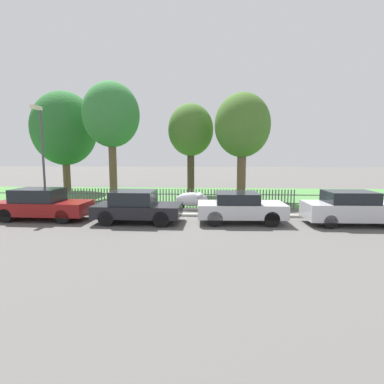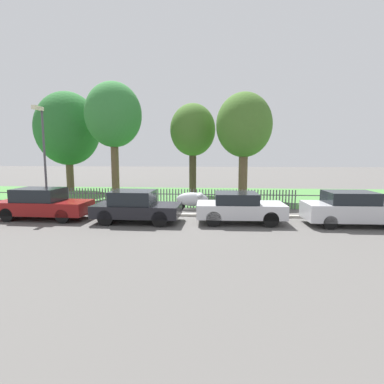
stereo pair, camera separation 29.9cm
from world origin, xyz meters
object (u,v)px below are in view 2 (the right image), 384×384
object	(u,v)px
covered_motorcycle	(193,199)
street_lamp	(43,147)
parked_car_navy_estate	(136,206)
tree_behind_motorcycle	(114,116)
tree_mid_park	(193,131)
parked_car_red_compact	(239,207)
parked_car_white_van	(353,209)
tree_far_left	(244,126)
tree_nearest_kerb	(68,129)
parked_car_black_saloon	(43,204)

from	to	relation	value
covered_motorcycle	street_lamp	distance (m)	8.13
parked_car_navy_estate	street_lamp	size ratio (longest dim) A/B	0.71
tree_behind_motorcycle	tree_mid_park	bearing A→B (deg)	10.90
parked_car_red_compact	tree_behind_motorcycle	world-z (taller)	tree_behind_motorcycle
parked_car_white_van	tree_far_left	world-z (taller)	tree_far_left
parked_car_white_van	tree_nearest_kerb	size ratio (longest dim) A/B	0.52
parked_car_white_van	tree_mid_park	world-z (taller)	tree_mid_park
tree_mid_park	street_lamp	world-z (taller)	tree_mid_park
covered_motorcycle	street_lamp	size ratio (longest dim) A/B	0.35
parked_car_navy_estate	street_lamp	world-z (taller)	street_lamp
parked_car_white_van	tree_nearest_kerb	distance (m)	21.13
covered_motorcycle	tree_nearest_kerb	size ratio (longest dim) A/B	0.23
parked_car_white_van	tree_nearest_kerb	bearing A→B (deg)	147.53
parked_car_red_compact	tree_far_left	xyz separation A→B (m)	(0.80, 7.07, 4.15)
tree_nearest_kerb	tree_mid_park	distance (m)	10.30
covered_motorcycle	tree_behind_motorcycle	distance (m)	9.45
tree_behind_motorcycle	street_lamp	xyz separation A→B (m)	(-1.49, -6.53, -2.32)
tree_behind_motorcycle	parked_car_navy_estate	bearing A→B (deg)	-65.94
tree_mid_park	parked_car_white_van	bearing A→B (deg)	-51.28
tree_mid_park	tree_nearest_kerb	bearing A→B (deg)	171.99
parked_car_black_saloon	parked_car_white_van	distance (m)	13.80
parked_car_white_van	tree_nearest_kerb	world-z (taller)	tree_nearest_kerb
parked_car_navy_estate	tree_behind_motorcycle	bearing A→B (deg)	115.39
covered_motorcycle	street_lamp	world-z (taller)	street_lamp
parked_car_red_compact	parked_car_white_van	distance (m)	4.76
parked_car_black_saloon	tree_far_left	distance (m)	12.76
parked_car_navy_estate	tree_nearest_kerb	size ratio (longest dim) A/B	0.48
tree_nearest_kerb	tree_behind_motorcycle	world-z (taller)	tree_behind_motorcycle
parked_car_navy_estate	tree_nearest_kerb	distance (m)	14.34
parked_car_white_van	street_lamp	size ratio (longest dim) A/B	0.77
parked_car_navy_estate	covered_motorcycle	bearing A→B (deg)	55.17
parked_car_navy_estate	tree_behind_motorcycle	world-z (taller)	tree_behind_motorcycle
covered_motorcycle	parked_car_navy_estate	bearing A→B (deg)	-124.35
parked_car_navy_estate	tree_mid_park	world-z (taller)	tree_mid_park
tree_mid_park	street_lamp	bearing A→B (deg)	-132.79
parked_car_navy_estate	tree_far_left	world-z (taller)	tree_far_left
parked_car_red_compact	parked_car_black_saloon	bearing A→B (deg)	178.07
tree_nearest_kerb	parked_car_navy_estate	bearing A→B (deg)	-52.29
parked_car_black_saloon	parked_car_white_van	bearing A→B (deg)	1.07
tree_nearest_kerb	tree_mid_park	bearing A→B (deg)	-8.01
parked_car_black_saloon	tree_far_left	xyz separation A→B (m)	(9.85, 6.99, 4.12)
parked_car_black_saloon	street_lamp	xyz separation A→B (m)	(-0.70, 1.48, 2.67)
parked_car_black_saloon	tree_behind_motorcycle	size ratio (longest dim) A/B	0.53
parked_car_red_compact	street_lamp	xyz separation A→B (m)	(-9.75, 1.57, 2.70)
parked_car_black_saloon	parked_car_white_van	size ratio (longest dim) A/B	1.04
parked_car_black_saloon	tree_mid_park	distance (m)	11.76
covered_motorcycle	tree_nearest_kerb	world-z (taller)	tree_nearest_kerb
parked_car_navy_estate	tree_mid_park	bearing A→B (deg)	80.32
parked_car_navy_estate	tree_far_left	distance (m)	9.94
parked_car_white_van	tree_far_left	size ratio (longest dim) A/B	0.59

